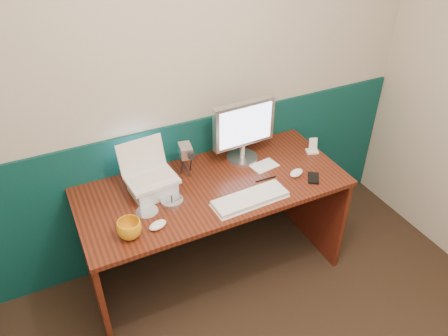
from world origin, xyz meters
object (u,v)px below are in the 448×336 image
keyboard (250,199)px  camcorder (186,159)px  laptop (150,165)px  monitor (243,131)px  mug (129,229)px  desk (214,231)px

keyboard → camcorder: (-0.22, 0.40, 0.10)m
laptop → camcorder: 0.28m
keyboard → monitor: bearing=65.7°
monitor → camcorder: monitor is taller
mug → camcorder: camcorder is taller
desk → keyboard: (0.13, -0.23, 0.39)m
monitor → camcorder: size_ratio=1.86×
laptop → monitor: bearing=2.4°
desk → monitor: 0.67m
monitor → keyboard: monitor is taller
laptop → mug: laptop is taller
mug → camcorder: bearing=39.7°
desk → laptop: bearing=165.9°
laptop → keyboard: 0.60m
laptop → camcorder: laptop is taller
monitor → camcorder: 0.39m
laptop → camcorder: size_ratio=1.26×
monitor → mug: 0.95m
keyboard → desk: bearing=116.9°
monitor → mug: size_ratio=3.19×
camcorder → mug: bearing=-131.0°
mug → camcorder: 0.61m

